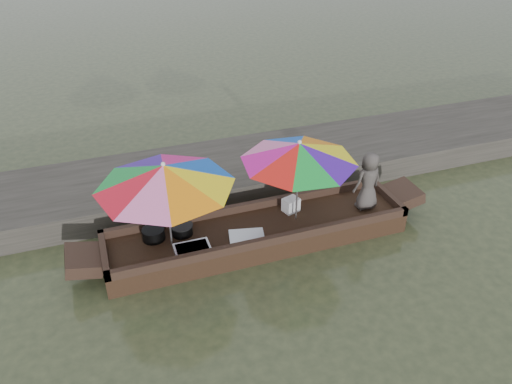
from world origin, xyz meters
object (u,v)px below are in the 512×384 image
object	(u,v)px
supply_bag	(291,205)
boat_hull	(258,234)
tray_scallop	(247,237)
charcoal_grill	(182,230)
cooking_pot	(153,234)
tray_crayfish	(192,250)
vendor	(368,181)
umbrella_bow	(168,205)
umbrella_stern	(298,181)

from	to	relation	value
supply_bag	boat_hull	bearing A→B (deg)	-160.65
tray_scallop	charcoal_grill	size ratio (longest dim) A/B	1.63
cooking_pot	tray_crayfish	distance (m)	0.78
tray_crayfish	vendor	size ratio (longest dim) A/B	0.52
boat_hull	tray_crayfish	size ratio (longest dim) A/B	9.03
umbrella_bow	vendor	bearing A→B (deg)	-1.40
boat_hull	vendor	distance (m)	2.21
boat_hull	vendor	xyz separation A→B (m)	(2.08, -0.09, 0.74)
supply_bag	tray_crayfish	bearing A→B (deg)	-163.85
vendor	tray_scallop	bearing A→B (deg)	-3.83
supply_bag	vendor	distance (m)	1.45
cooking_pot	charcoal_grill	distance (m)	0.48
tray_crayfish	charcoal_grill	size ratio (longest dim) A/B	1.63
umbrella_bow	charcoal_grill	bearing A→B (deg)	45.16
cooking_pot	vendor	world-z (taller)	vendor
boat_hull	umbrella_stern	bearing A→B (deg)	0.00
umbrella_bow	umbrella_stern	distance (m)	2.24
supply_bag	tray_scallop	bearing A→B (deg)	-152.98
tray_crayfish	charcoal_grill	bearing A→B (deg)	95.54
tray_crayfish	umbrella_bow	xyz separation A→B (m)	(-0.28, 0.32, 0.73)
cooking_pot	umbrella_stern	distance (m)	2.60
umbrella_stern	tray_crayfish	bearing A→B (deg)	-170.89
charcoal_grill	supply_bag	bearing A→B (deg)	0.86
boat_hull	charcoal_grill	distance (m)	1.34
tray_scallop	charcoal_grill	distance (m)	1.12
charcoal_grill	umbrella_bow	distance (m)	0.76
boat_hull	tray_scallop	world-z (taller)	tray_scallop
cooking_pot	tray_scallop	world-z (taller)	cooking_pot
cooking_pot	umbrella_stern	world-z (taller)	umbrella_stern
cooking_pot	umbrella_stern	size ratio (longest dim) A/B	0.19
tray_scallop	umbrella_stern	bearing A→B (deg)	14.70
charcoal_grill	vendor	distance (m)	3.42
tray_scallop	umbrella_stern	world-z (taller)	umbrella_stern
tray_crayfish	charcoal_grill	world-z (taller)	charcoal_grill
tray_scallop	vendor	distance (m)	2.44
boat_hull	charcoal_grill	world-z (taller)	charcoal_grill
cooking_pot	vendor	size ratio (longest dim) A/B	0.34
charcoal_grill	tray_crayfish	bearing A→B (deg)	-84.46
charcoal_grill	umbrella_bow	bearing A→B (deg)	-134.84
tray_crayfish	vendor	world-z (taller)	vendor
supply_bag	charcoal_grill	bearing A→B (deg)	-179.14
tray_crayfish	cooking_pot	bearing A→B (deg)	133.55
supply_bag	umbrella_bow	bearing A→B (deg)	-173.50
boat_hull	umbrella_stern	distance (m)	1.19
boat_hull	cooking_pot	bearing A→B (deg)	172.11
tray_scallop	vendor	xyz separation A→B (m)	(2.37, 0.18, 0.53)
supply_bag	umbrella_stern	world-z (taller)	umbrella_stern
charcoal_grill	umbrella_stern	size ratio (longest dim) A/B	0.18
tray_crayfish	supply_bag	world-z (taller)	supply_bag
boat_hull	charcoal_grill	xyz separation A→B (m)	(-1.30, 0.23, 0.26)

